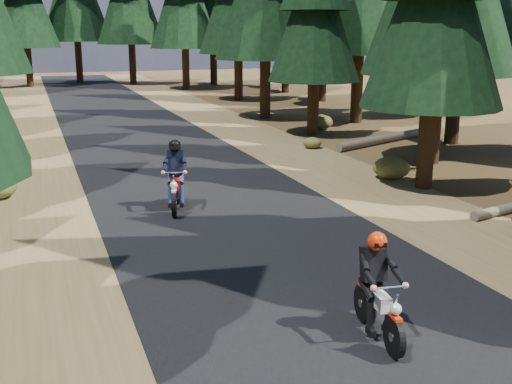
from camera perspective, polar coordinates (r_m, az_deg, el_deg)
ground at (r=12.07m, az=2.39°, el=-6.72°), size 120.00×120.00×0.00m
road at (r=16.59m, az=-4.03°, el=-0.86°), size 6.00×100.00×0.01m
shoulder_l at (r=16.05m, az=-20.07°, el=-2.25°), size 3.20×100.00×0.01m
shoulder_r at (r=18.31m, az=9.97°, el=0.39°), size 3.20×100.00×0.01m
log_near at (r=25.79m, az=11.44°, el=4.67°), size 5.43×2.72×0.32m
understory_shrubs at (r=18.15m, az=-0.08°, el=1.39°), size 15.89×28.10×0.68m
rider_lead at (r=9.41m, az=10.84°, el=-9.80°), size 0.73×1.79×1.55m
rider_follow at (r=15.79m, az=-7.16°, el=0.42°), size 1.09×2.01×1.72m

